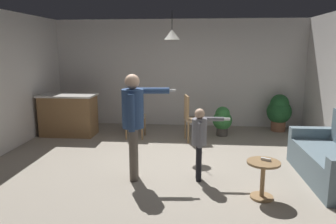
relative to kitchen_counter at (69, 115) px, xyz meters
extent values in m
plane|color=#9E9384|center=(2.45, -1.93, -0.48)|extent=(7.68, 7.68, 0.00)
cube|color=silver|center=(2.45, 1.27, 0.87)|extent=(6.40, 0.10, 2.70)
cube|color=slate|center=(5.02, -2.15, -0.25)|extent=(0.87, 1.45, 0.45)
cube|color=slate|center=(5.01, -1.34, -0.16)|extent=(0.85, 0.19, 0.63)
cylinder|color=#99754C|center=(5.34, -1.35, -0.45)|extent=(0.05, 0.05, 0.06)
cylinder|color=#99754C|center=(4.71, -2.96, -0.45)|extent=(0.05, 0.05, 0.06)
cylinder|color=#99754C|center=(4.69, -1.36, -0.45)|extent=(0.05, 0.05, 0.06)
cube|color=olive|center=(0.00, 0.00, -0.02)|extent=(1.20, 0.60, 0.91)
cube|color=beige|center=(0.00, 0.00, 0.45)|extent=(1.26, 0.66, 0.04)
cylinder|color=#99754C|center=(3.84, -2.85, 0.03)|extent=(0.44, 0.44, 0.03)
cylinder|color=#99754C|center=(3.84, -2.85, -0.23)|extent=(0.06, 0.06, 0.49)
cylinder|color=#99754C|center=(3.84, -2.85, -0.46)|extent=(0.31, 0.31, 0.03)
cylinder|color=#60564C|center=(1.99, -2.28, -0.07)|extent=(0.12, 0.12, 0.82)
cylinder|color=#60564C|center=(2.01, -2.45, -0.07)|extent=(0.12, 0.12, 0.82)
cylinder|color=navy|center=(2.00, -2.37, 0.63)|extent=(0.32, 0.32, 0.58)
sphere|color=#D8AD8C|center=(2.00, -2.37, 1.03)|extent=(0.22, 0.22, 0.22)
cylinder|color=navy|center=(2.25, -2.15, 0.87)|extent=(0.55, 0.15, 0.10)
cube|color=white|center=(2.55, -2.13, 0.87)|extent=(0.13, 0.05, 0.04)
cylinder|color=navy|center=(2.02, -2.55, 0.60)|extent=(0.10, 0.10, 0.55)
cylinder|color=black|center=(2.99, -2.25, -0.20)|extent=(0.08, 0.08, 0.56)
cylinder|color=black|center=(2.99, -2.37, -0.20)|extent=(0.08, 0.08, 0.56)
cylinder|color=slate|center=(2.99, -2.31, 0.28)|extent=(0.22, 0.22, 0.40)
sphere|color=#D8AD8C|center=(2.99, -2.31, 0.56)|extent=(0.15, 0.15, 0.15)
cylinder|color=slate|center=(3.17, -2.17, 0.45)|extent=(0.38, 0.09, 0.07)
cube|color=white|center=(3.39, -2.16, 0.45)|extent=(0.13, 0.04, 0.04)
cylinder|color=slate|center=(3.00, -2.44, 0.26)|extent=(0.07, 0.07, 0.38)
cylinder|color=#99754C|center=(1.39, 0.12, -0.25)|extent=(0.04, 0.04, 0.45)
cylinder|color=#99754C|center=(1.39, -0.24, -0.25)|extent=(0.04, 0.04, 0.45)
cylinder|color=#99754C|center=(1.75, 0.12, -0.25)|extent=(0.04, 0.04, 0.45)
cylinder|color=#99754C|center=(1.75, -0.24, -0.25)|extent=(0.04, 0.04, 0.45)
cube|color=tan|center=(1.57, -0.06, 0.00)|extent=(0.42, 0.42, 0.05)
cube|color=#99754C|center=(1.38, -0.06, 0.27)|extent=(0.04, 0.38, 0.50)
cylinder|color=#99754C|center=(2.70, -0.06, -0.25)|extent=(0.04, 0.04, 0.45)
cylinder|color=#99754C|center=(2.77, -0.41, -0.25)|extent=(0.04, 0.04, 0.45)
cylinder|color=#99754C|center=(3.05, 0.02, -0.25)|extent=(0.04, 0.04, 0.45)
cylinder|color=#99754C|center=(3.13, -0.33, -0.25)|extent=(0.04, 0.04, 0.45)
cube|color=#997F60|center=(2.91, -0.20, 0.00)|extent=(0.50, 0.50, 0.05)
cube|color=#99754C|center=(2.73, -0.24, 0.27)|extent=(0.12, 0.38, 0.50)
cylinder|color=#4C4742|center=(3.53, 0.28, -0.38)|extent=(0.26, 0.26, 0.20)
sphere|color=#387F3D|center=(3.53, 0.28, -0.12)|extent=(0.44, 0.44, 0.44)
sphere|color=#387F3D|center=(3.53, 0.28, 0.04)|extent=(0.33, 0.33, 0.33)
cylinder|color=brown|center=(4.93, 0.85, -0.34)|extent=(0.34, 0.34, 0.27)
sphere|color=#235B2D|center=(4.93, 0.85, 0.00)|extent=(0.59, 0.59, 0.59)
sphere|color=#235B2D|center=(4.93, 0.85, 0.20)|extent=(0.44, 0.44, 0.44)
cube|color=white|center=(3.88, -2.82, 0.06)|extent=(0.13, 0.10, 0.04)
cone|color=silver|center=(2.43, -0.47, 1.77)|extent=(0.32, 0.32, 0.20)
cylinder|color=black|center=(2.43, -0.47, 2.04)|extent=(0.01, 0.01, 0.36)
camera|label=1|loc=(2.96, -6.97, 1.52)|focal=34.22mm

